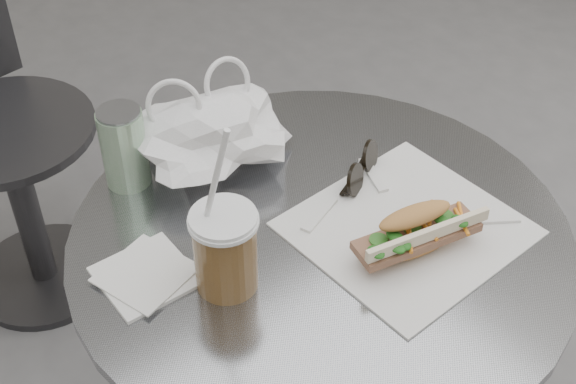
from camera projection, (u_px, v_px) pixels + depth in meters
cafe_table at (317, 346)px, 1.39m from camera, size 0.76×0.76×0.74m
chair_far at (7, 168)px, 1.93m from camera, size 0.41×0.43×0.78m
sandwich_paper at (407, 228)px, 1.21m from camera, size 0.32×0.30×0.00m
banh_mi at (416, 232)px, 1.15m from camera, size 0.25×0.14×0.08m
iced_coffee at (225, 249)px, 1.08m from camera, size 0.10×0.10×0.28m
sunglasses at (361, 170)px, 1.28m from camera, size 0.12×0.07×0.05m
plastic_bag at (212, 135)px, 1.29m from camera, size 0.29×0.26×0.12m
napkin_stack at (146, 275)px, 1.13m from camera, size 0.14×0.14×0.01m
drink_can at (124, 147)px, 1.25m from camera, size 0.07×0.07×0.14m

